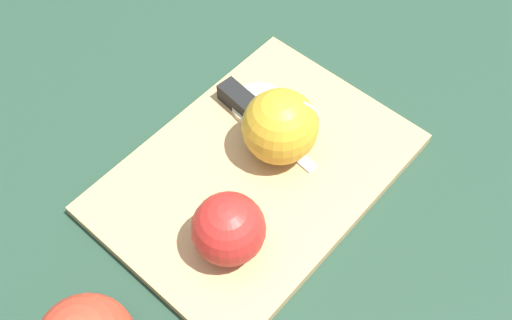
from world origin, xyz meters
TOP-DOWN VIEW (x-y plane):
  - ground_plane at (0.00, 0.00)m, footprint 4.00×4.00m
  - cutting_board at (0.00, 0.00)m, footprint 0.35×0.25m
  - apple_half_left at (-0.09, -0.04)m, footprint 0.08×0.08m
  - apple_half_right at (0.04, -0.00)m, footprint 0.09×0.09m
  - knife at (0.05, 0.07)m, footprint 0.03×0.16m
  - apple_slice at (0.07, 0.06)m, footprint 0.07×0.07m

SIDE VIEW (x-z plane):
  - ground_plane at x=0.00m, z-range 0.00..0.00m
  - cutting_board at x=0.00m, z-range 0.00..0.01m
  - apple_slice at x=0.07m, z-range 0.01..0.02m
  - knife at x=0.05m, z-range 0.01..0.04m
  - apple_half_left at x=-0.09m, z-range 0.01..0.09m
  - apple_half_right at x=0.04m, z-range 0.01..0.10m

